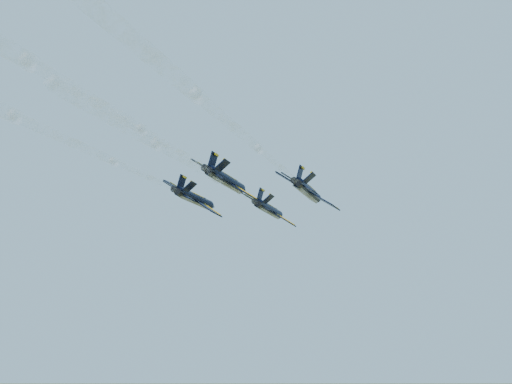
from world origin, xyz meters
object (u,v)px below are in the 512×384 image
(jet_left, at_px, (195,199))
(jet_right, at_px, (308,191))
(jet_slot, at_px, (227,181))
(jet_lead, at_px, (269,210))

(jet_left, xyz_separation_m, jet_right, (19.45, 2.05, 0.00))
(jet_left, bearing_deg, jet_slot, -45.02)
(jet_left, xyz_separation_m, jet_slot, (9.85, -8.80, 0.00))
(jet_right, xyz_separation_m, jet_slot, (-9.60, -10.85, 0.00))
(jet_right, relative_size, jet_slot, 1.00)
(jet_lead, relative_size, jet_right, 1.00)
(jet_lead, bearing_deg, jet_slot, -90.65)
(jet_lead, bearing_deg, jet_left, -128.40)
(jet_right, distance_m, jet_slot, 14.49)
(jet_left, relative_size, jet_right, 1.00)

